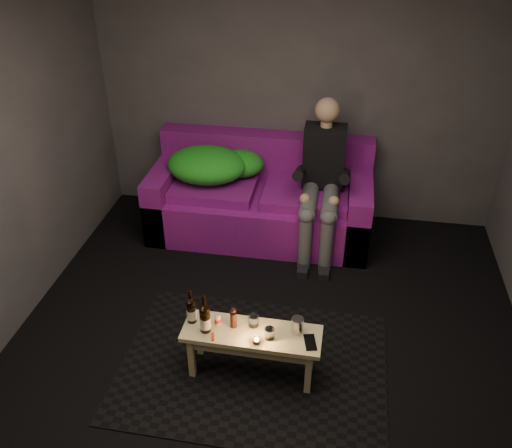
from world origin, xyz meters
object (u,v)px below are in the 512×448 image
Objects in this scene: sofa at (261,200)px; person at (322,177)px; beer_bottle_a at (191,310)px; beer_bottle_b at (205,318)px; steel_cup at (297,325)px; coffee_table at (252,339)px.

sofa is 0.74m from person.
sofa reaches higher than beer_bottle_a.
beer_bottle_b is (0.12, -0.08, 0.01)m from beer_bottle_a.
person is at bearing 69.49° from beer_bottle_b.
steel_cup is at bearing 8.42° from beer_bottle_b.
person is 4.64× the size of beer_bottle_b.
sofa is 2.19× the size of coffee_table.
beer_bottle_b is (-0.32, -0.04, 0.19)m from coffee_table.
sofa is 1.50× the size of person.
beer_bottle_b is at bearing -171.58° from steel_cup.
person is 5.12× the size of beer_bottle_a.
sofa reaches higher than steel_cup.
sofa is 1.91m from beer_bottle_a.
steel_cup is at bearing 10.03° from coffee_table.
coffee_table is at bearing -4.93° from beer_bottle_a.
coffee_table is 3.50× the size of beer_bottle_a.
beer_bottle_a is 0.91× the size of beer_bottle_b.
beer_bottle_b is at bearing -173.16° from coffee_table.
sofa is 6.95× the size of beer_bottle_b.
person reaches higher than beer_bottle_b.
coffee_table is (0.24, -1.93, -0.01)m from sofa.
coffee_table is 0.37m from beer_bottle_b.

